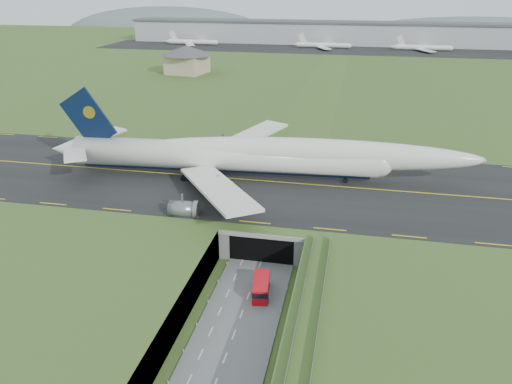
# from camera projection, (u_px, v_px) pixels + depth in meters

# --- Properties ---
(ground) EXTENTS (900.00, 900.00, 0.00)m
(ground) POSITION_uv_depth(u_px,v_px,m) (252.00, 287.00, 84.91)
(ground) COLOR #335220
(ground) RESTS_ON ground
(airfield_deck) EXTENTS (800.00, 800.00, 6.00)m
(airfield_deck) POSITION_uv_depth(u_px,v_px,m) (252.00, 272.00, 83.74)
(airfield_deck) COLOR gray
(airfield_deck) RESTS_ON ground
(trench_road) EXTENTS (12.00, 75.00, 0.20)m
(trench_road) POSITION_uv_depth(u_px,v_px,m) (242.00, 313.00, 78.12)
(trench_road) COLOR slate
(trench_road) RESTS_ON ground
(taxiway) EXTENTS (800.00, 44.00, 0.18)m
(taxiway) POSITION_uv_depth(u_px,v_px,m) (282.00, 183.00, 112.26)
(taxiway) COLOR black
(taxiway) RESTS_ON airfield_deck
(tunnel_portal) EXTENTS (17.00, 22.30, 6.00)m
(tunnel_portal) POSITION_uv_depth(u_px,v_px,m) (270.00, 226.00, 98.67)
(tunnel_portal) COLOR gray
(tunnel_portal) RESTS_ON ground
(guideway) EXTENTS (3.00, 53.00, 7.05)m
(guideway) POSITION_uv_depth(u_px,v_px,m) (305.00, 344.00, 63.57)
(guideway) COLOR #A8A8A3
(guideway) RESTS_ON ground
(jumbo_jet) EXTENTS (98.65, 62.59, 20.75)m
(jumbo_jet) POSITION_uv_depth(u_px,v_px,m) (254.00, 156.00, 112.30)
(jumbo_jet) COLOR white
(jumbo_jet) RESTS_ON ground
(shuttle_tram) EXTENTS (3.52, 7.19, 2.83)m
(shuttle_tram) POSITION_uv_depth(u_px,v_px,m) (261.00, 287.00, 82.08)
(shuttle_tram) COLOR red
(shuttle_tram) RESTS_ON ground
(service_building) EXTENTS (28.12, 28.12, 13.36)m
(service_building) POSITION_uv_depth(u_px,v_px,m) (187.00, 57.00, 240.31)
(service_building) COLOR #C1A98B
(service_building) RESTS_ON ground
(cargo_terminal) EXTENTS (320.00, 67.00, 15.60)m
(cargo_terminal) POSITION_uv_depth(u_px,v_px,m) (341.00, 33.00, 349.29)
(cargo_terminal) COLOR #B2B2B2
(cargo_terminal) RESTS_ON ground
(distant_hills) EXTENTS (700.00, 91.00, 60.00)m
(distant_hills) POSITION_uv_depth(u_px,v_px,m) (416.00, 41.00, 462.07)
(distant_hills) COLOR slate
(distant_hills) RESTS_ON ground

